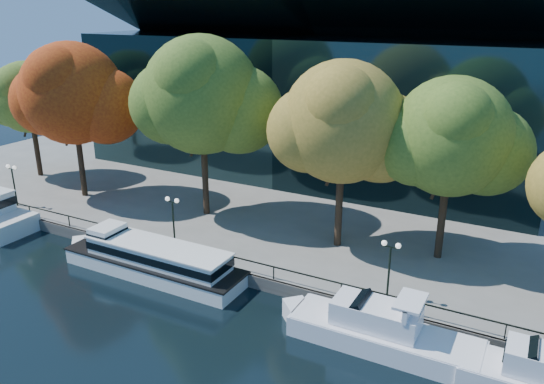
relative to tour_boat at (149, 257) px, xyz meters
The scene contains 14 objects.
ground 4.90m from the tour_boat, 16.38° to the right, with size 160.00×160.00×0.00m, color black.
promenade 35.34m from the tour_boat, 82.62° to the left, with size 90.00×67.08×1.00m.
railing 4.97m from the tour_boat, 22.91° to the left, with size 88.20×0.08×0.99m.
convention_building 31.30m from the tour_boat, 88.99° to the left, with size 50.00×24.57×21.43m.
tour_boat is the anchor object (origin of this frame).
cruiser_near 17.78m from the tour_boat, ahead, with size 12.40×3.19×3.59m.
tree_0 28.28m from the tour_boat, 156.40° to the left, with size 9.61×7.88×12.60m.
tree_1 19.83m from the tour_boat, 151.40° to the left, with size 12.10×9.92×15.05m.
tree_2 14.42m from the tour_boat, 98.61° to the left, with size 12.73×10.44×15.93m.
tree_3 17.59m from the tour_boat, 38.62° to the left, with size 11.46×9.40×14.53m.
tree_4 23.69m from the tour_boat, 29.44° to the left, with size 10.66×8.74×13.63m.
lamp_0 19.27m from the tour_boat, behind, with size 1.26×0.36×4.03m.
lamp_1 4.15m from the tour_boat, 90.82° to the left, with size 1.26×0.36×4.03m.
lamp_2 17.76m from the tour_boat, 10.39° to the left, with size 1.26×0.36×4.03m.
Camera 1 is at (20.32, -25.87, 19.12)m, focal length 35.00 mm.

